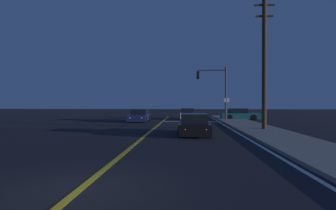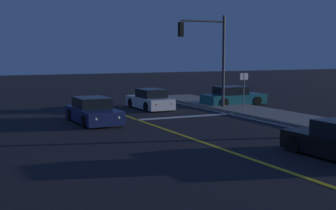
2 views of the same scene
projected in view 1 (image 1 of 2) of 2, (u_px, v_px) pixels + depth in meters
The scene contains 12 objects.
ground_plane at pixel (78, 191), 6.42m from camera, with size 160.00×160.00×0.00m, color black.
sidewalk_right at pixel (267, 132), 18.35m from camera, with size 3.20×44.81×0.15m, color gray.
lane_line_center at pixel (149, 133), 18.84m from camera, with size 0.20×42.32×0.01m, color gold.
lane_line_edge_right at pixel (238, 133), 18.47m from camera, with size 0.16×42.32×0.01m, color white.
stop_bar at pixel (192, 122), 29.57m from camera, with size 6.21×0.50×0.01m, color white.
car_mid_block_navy at pixel (139, 116), 30.00m from camera, with size 2.05×4.56×1.34m.
car_parked_curb_white at pixel (187, 114), 33.97m from camera, with size 1.89×4.27×1.34m.
car_far_approaching_black at pixel (194, 126), 17.68m from camera, with size 2.00×4.39×1.34m.
car_following_oncoming_teal at pixel (240, 115), 33.13m from camera, with size 4.54×2.00×1.34m.
traffic_signal_near_right at pixel (216, 85), 31.66m from camera, with size 3.37×0.28×6.10m.
utility_pole_right at pixel (264, 62), 20.05m from camera, with size 1.45×0.33×9.63m.
street_sign_corner at pixel (227, 106), 28.83m from camera, with size 0.56×0.06×2.54m.
Camera 1 is at (2.47, -6.26, 2.04)m, focal length 29.93 mm.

